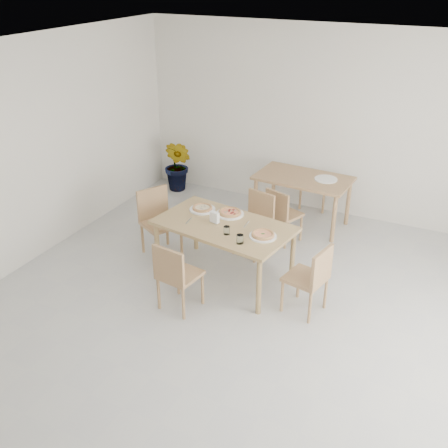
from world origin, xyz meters
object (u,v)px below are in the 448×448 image
at_px(chair_east, 312,276).
at_px(plate_margherita, 263,236).
at_px(pizza_pepperoni, 230,212).
at_px(chair_back_n, 318,175).
at_px(main_table, 224,230).
at_px(potted_plant, 178,166).
at_px(chair_north, 256,219).
at_px(pizza_mushroom, 202,208).
at_px(tumbler_b, 227,230).
at_px(second_table, 303,183).
at_px(chair_south, 175,273).
at_px(napkin_holder, 215,218).
at_px(chair_back_s, 281,212).
at_px(tumbler_a, 240,239).
at_px(pizza_margherita, 263,234).
at_px(plate_mushroom, 202,209).
at_px(plate_pepperoni, 230,214).
at_px(chair_west, 158,217).
at_px(plate_empty, 326,179).

bearing_deg(chair_east, plate_margherita, -89.44).
distance_m(pizza_pepperoni, chair_back_n, 2.41).
height_order(main_table, potted_plant, potted_plant).
height_order(chair_north, pizza_mushroom, chair_north).
height_order(chair_north, chair_back_n, chair_back_n).
distance_m(tumbler_b, second_table, 2.09).
xyz_separation_m(chair_south, second_table, (0.55, 2.70, 0.17)).
distance_m(plate_margherita, napkin_holder, 0.66).
relative_size(pizza_pepperoni, chair_back_s, 0.42).
height_order(tumbler_a, chair_back_s, tumbler_a).
relative_size(main_table, pizza_margherita, 6.07).
relative_size(pizza_pepperoni, second_table, 0.24).
bearing_deg(chair_back_n, potted_plant, -168.84).
relative_size(pizza_mushroom, chair_back_n, 0.37).
xyz_separation_m(main_table, chair_back_s, (0.30, 1.18, -0.21)).
distance_m(plate_mushroom, tumbler_b, 0.71).
relative_size(chair_east, napkin_holder, 5.82).
xyz_separation_m(main_table, chair_east, (1.18, -0.22, -0.19)).
bearing_deg(plate_margherita, chair_east, -11.33).
bearing_deg(plate_margherita, chair_north, 117.01).
distance_m(napkin_holder, chair_back_n, 2.71).
distance_m(plate_pepperoni, second_table, 1.65).
bearing_deg(plate_mushroom, potted_plant, 128.17).
bearing_deg(chair_back_n, tumbler_a, -90.84).
bearing_deg(chair_east, plate_pepperoni, -99.68).
distance_m(chair_west, chair_back_n, 2.82).
bearing_deg(second_table, plate_pepperoni, -101.23).
relative_size(tumbler_b, chair_back_n, 0.11).
bearing_deg(tumbler_a, napkin_holder, 146.28).
bearing_deg(potted_plant, chair_back_n, 11.84).
height_order(main_table, tumbler_a, tumbler_a).
bearing_deg(plate_mushroom, chair_west, -177.34).
relative_size(chair_south, plate_empty, 2.58).
distance_m(chair_back_s, plate_empty, 0.87).
bearing_deg(plate_pepperoni, second_table, 75.33).
relative_size(chair_south, chair_west, 0.93).
bearing_deg(plate_mushroom, pizza_margherita, -18.68).
distance_m(pizza_margherita, napkin_holder, 0.66).
bearing_deg(plate_margherita, plate_empty, 85.66).
height_order(tumbler_a, napkin_holder, napkin_holder).
distance_m(pizza_margherita, plate_empty, 2.00).
bearing_deg(pizza_pepperoni, main_table, -79.07).
bearing_deg(chair_back_s, potted_plant, -3.39).
bearing_deg(pizza_pepperoni, chair_back_n, 79.77).
bearing_deg(plate_pepperoni, plate_empty, 65.66).
bearing_deg(pizza_pepperoni, tumbler_a, -55.63).
height_order(plate_margherita, plate_mushroom, same).
bearing_deg(potted_plant, plate_margherita, -42.28).
bearing_deg(main_table, second_table, 87.55).
xyz_separation_m(main_table, tumbler_b, (0.14, -0.21, 0.12)).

